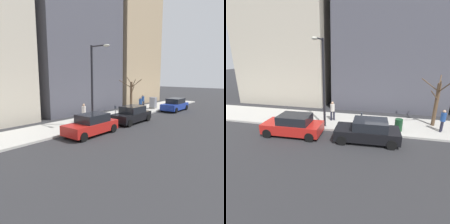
% 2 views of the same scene
% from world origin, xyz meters
% --- Properties ---
extents(ground_plane, '(120.00, 120.00, 0.00)m').
position_xyz_m(ground_plane, '(0.00, 0.00, 0.00)').
color(ground_plane, '#2B2B2D').
extents(sidewalk, '(4.00, 36.00, 0.15)m').
position_xyz_m(sidewalk, '(2.00, 0.00, 0.07)').
color(sidewalk, '#B2AFA8').
rests_on(sidewalk, ground).
extents(parked_car_black, '(2.04, 4.26, 1.52)m').
position_xyz_m(parked_car_black, '(-1.02, 0.93, 0.74)').
color(parked_car_black, black).
rests_on(parked_car_black, ground).
extents(parked_car_red, '(2.01, 4.24, 1.52)m').
position_xyz_m(parked_car_red, '(-1.18, 6.22, 0.74)').
color(parked_car_red, red).
rests_on(parked_car_red, ground).
extents(parking_meter, '(0.14, 0.10, 1.35)m').
position_xyz_m(parking_meter, '(0.45, 1.51, 0.98)').
color(parking_meter, slate).
rests_on(parking_meter, sidewalk).
extents(streetlamp, '(1.97, 0.32, 6.50)m').
position_xyz_m(streetlamp, '(0.28, 4.40, 4.02)').
color(streetlamp, black).
rests_on(streetlamp, sidewalk).
extents(bare_tree, '(2.18, 1.54, 3.94)m').
position_xyz_m(bare_tree, '(2.59, -4.00, 2.04)').
color(bare_tree, brown).
rests_on(bare_tree, sidewalk).
extents(trash_bin, '(0.56, 0.56, 0.90)m').
position_xyz_m(trash_bin, '(0.90, -1.22, 0.60)').
color(trash_bin, '#14381E').
rests_on(trash_bin, sidewalk).
extents(pedestrian_midblock, '(0.37, 0.36, 1.66)m').
position_xyz_m(pedestrian_midblock, '(1.44, -4.28, 1.09)').
color(pedestrian_midblock, '#1E1E2D').
rests_on(pedestrian_midblock, sidewalk).
extents(pedestrian_far_corner, '(0.36, 0.37, 1.66)m').
position_xyz_m(pedestrian_far_corner, '(1.94, 4.11, 1.09)').
color(pedestrian_far_corner, '#1E1E2D').
rests_on(pedestrian_far_corner, sidewalk).
extents(office_tower_right, '(10.39, 10.39, 22.05)m').
position_xyz_m(office_tower_right, '(10.69, 11.42, 11.03)').
color(office_tower_right, '#BCB29E').
rests_on(office_tower_right, ground).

